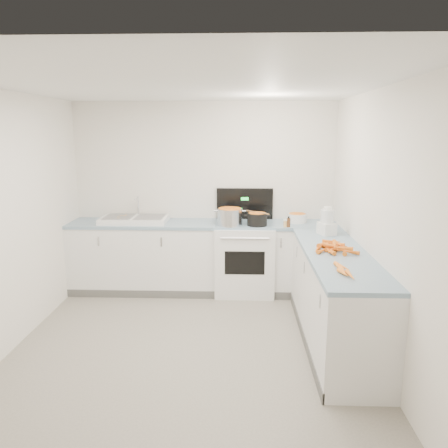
{
  "coord_description": "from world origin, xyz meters",
  "views": [
    {
      "loc": [
        0.48,
        -3.89,
        2.11
      ],
      "look_at": [
        0.3,
        1.1,
        1.05
      ],
      "focal_mm": 35.0,
      "sensor_mm": 36.0,
      "label": 1
    }
  ],
  "objects_px": {
    "mixing_bowl": "(297,218)",
    "food_processor": "(327,223)",
    "steel_pot": "(230,218)",
    "spice_jar": "(285,224)",
    "black_pot": "(257,220)",
    "extract_bottle": "(289,223)",
    "stove": "(244,257)",
    "sink": "(135,219)"
  },
  "relations": [
    {
      "from": "steel_pot",
      "to": "spice_jar",
      "type": "relative_size",
      "value": 4.03
    },
    {
      "from": "black_pot",
      "to": "mixing_bowl",
      "type": "distance_m",
      "value": 0.57
    },
    {
      "from": "spice_jar",
      "to": "extract_bottle",
      "type": "bearing_deg",
      "value": -14.12
    },
    {
      "from": "sink",
      "to": "spice_jar",
      "type": "distance_m",
      "value": 1.97
    },
    {
      "from": "mixing_bowl",
      "to": "spice_jar",
      "type": "relative_size",
      "value": 3.17
    },
    {
      "from": "extract_bottle",
      "to": "mixing_bowl",
      "type": "bearing_deg",
      "value": 63.95
    },
    {
      "from": "stove",
      "to": "mixing_bowl",
      "type": "xyz_separation_m",
      "value": [
        0.69,
        0.07,
        0.52
      ]
    },
    {
      "from": "sink",
      "to": "spice_jar",
      "type": "height_order",
      "value": "sink"
    },
    {
      "from": "steel_pot",
      "to": "spice_jar",
      "type": "bearing_deg",
      "value": -6.38
    },
    {
      "from": "stove",
      "to": "black_pot",
      "type": "bearing_deg",
      "value": -42.63
    },
    {
      "from": "stove",
      "to": "extract_bottle",
      "type": "bearing_deg",
      "value": -22.2
    },
    {
      "from": "stove",
      "to": "mixing_bowl",
      "type": "distance_m",
      "value": 0.87
    },
    {
      "from": "spice_jar",
      "to": "sink",
      "type": "bearing_deg",
      "value": 173.36
    },
    {
      "from": "black_pot",
      "to": "spice_jar",
      "type": "bearing_deg",
      "value": -11.26
    },
    {
      "from": "stove",
      "to": "food_processor",
      "type": "bearing_deg",
      "value": -32.96
    },
    {
      "from": "black_pot",
      "to": "extract_bottle",
      "type": "xyz_separation_m",
      "value": [
        0.39,
        -0.08,
        -0.01
      ]
    },
    {
      "from": "steel_pot",
      "to": "food_processor",
      "type": "distance_m",
      "value": 1.23
    },
    {
      "from": "steel_pot",
      "to": "extract_bottle",
      "type": "bearing_deg",
      "value": -6.8
    },
    {
      "from": "stove",
      "to": "spice_jar",
      "type": "xyz_separation_m",
      "value": [
        0.5,
        -0.21,
        0.51
      ]
    },
    {
      "from": "black_pot",
      "to": "extract_bottle",
      "type": "bearing_deg",
      "value": -11.55
    },
    {
      "from": "black_pot",
      "to": "extract_bottle",
      "type": "height_order",
      "value": "black_pot"
    },
    {
      "from": "mixing_bowl",
      "to": "spice_jar",
      "type": "xyz_separation_m",
      "value": [
        -0.18,
        -0.28,
        -0.02
      ]
    },
    {
      "from": "food_processor",
      "to": "stove",
      "type": "bearing_deg",
      "value": 147.04
    },
    {
      "from": "stove",
      "to": "steel_pot",
      "type": "xyz_separation_m",
      "value": [
        -0.19,
        -0.13,
        0.56
      ]
    },
    {
      "from": "mixing_bowl",
      "to": "food_processor",
      "type": "distance_m",
      "value": 0.73
    },
    {
      "from": "sink",
      "to": "mixing_bowl",
      "type": "bearing_deg",
      "value": 1.52
    },
    {
      "from": "steel_pot",
      "to": "extract_bottle",
      "type": "height_order",
      "value": "steel_pot"
    },
    {
      "from": "steel_pot",
      "to": "spice_jar",
      "type": "xyz_separation_m",
      "value": [
        0.7,
        -0.08,
        -0.06
      ]
    },
    {
      "from": "sink",
      "to": "spice_jar",
      "type": "bearing_deg",
      "value": -6.64
    },
    {
      "from": "stove",
      "to": "food_processor",
      "type": "height_order",
      "value": "stove"
    },
    {
      "from": "stove",
      "to": "extract_bottle",
      "type": "xyz_separation_m",
      "value": [
        0.54,
        -0.22,
        0.52
      ]
    },
    {
      "from": "stove",
      "to": "mixing_bowl",
      "type": "height_order",
      "value": "stove"
    },
    {
      "from": "sink",
      "to": "extract_bottle",
      "type": "height_order",
      "value": "sink"
    },
    {
      "from": "steel_pot",
      "to": "sink",
      "type": "bearing_deg",
      "value": 173.21
    },
    {
      "from": "sink",
      "to": "steel_pot",
      "type": "distance_m",
      "value": 1.27
    },
    {
      "from": "black_pot",
      "to": "spice_jar",
      "type": "xyz_separation_m",
      "value": [
        0.35,
        -0.07,
        -0.03
      ]
    },
    {
      "from": "steel_pot",
      "to": "mixing_bowl",
      "type": "distance_m",
      "value": 0.91
    },
    {
      "from": "sink",
      "to": "spice_jar",
      "type": "xyz_separation_m",
      "value": [
        1.95,
        -0.23,
        0.0
      ]
    },
    {
      "from": "sink",
      "to": "mixing_bowl",
      "type": "relative_size",
      "value": 3.41
    },
    {
      "from": "steel_pot",
      "to": "extract_bottle",
      "type": "distance_m",
      "value": 0.74
    },
    {
      "from": "sink",
      "to": "extract_bottle",
      "type": "distance_m",
      "value": 2.01
    },
    {
      "from": "extract_bottle",
      "to": "spice_jar",
      "type": "xyz_separation_m",
      "value": [
        -0.04,
        0.01,
        -0.02
      ]
    }
  ]
}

